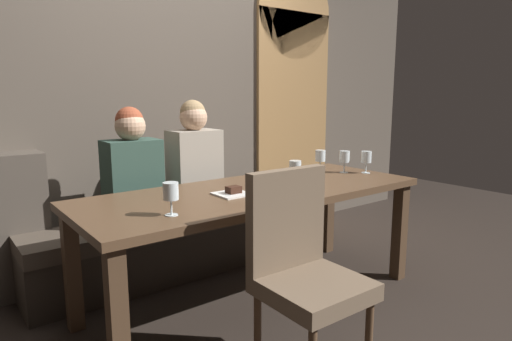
{
  "coord_description": "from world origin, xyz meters",
  "views": [
    {
      "loc": [
        -1.63,
        -2.12,
        1.33
      ],
      "look_at": [
        0.06,
        0.07,
        0.84
      ],
      "focal_mm": 30.85,
      "sensor_mm": 36.0,
      "label": 1
    }
  ],
  "objects": [
    {
      "name": "dining_table",
      "position": [
        0.0,
        0.0,
        0.65
      ],
      "size": [
        2.2,
        0.84,
        0.74
      ],
      "color": "#493422",
      "rests_on": "ground"
    },
    {
      "name": "arched_door",
      "position": [
        1.35,
        1.15,
        1.36
      ],
      "size": [
        0.9,
        0.05,
        2.55
      ],
      "color": "olive",
      "rests_on": "ground"
    },
    {
      "name": "diner_redhead",
      "position": [
        -0.52,
        0.69,
        0.82
      ],
      "size": [
        0.36,
        0.24,
        0.79
      ],
      "color": "#2D473D",
      "rests_on": "banquette_bench"
    },
    {
      "name": "ground",
      "position": [
        0.0,
        0.0,
        0.0
      ],
      "size": [
        9.0,
        9.0,
        0.0
      ],
      "primitive_type": "plane",
      "color": "black"
    },
    {
      "name": "back_wall_tiled",
      "position": [
        0.0,
        1.22,
        1.5
      ],
      "size": [
        6.0,
        0.12,
        3.0
      ],
      "primitive_type": "cube",
      "color": "brown",
      "rests_on": "ground"
    },
    {
      "name": "espresso_cup",
      "position": [
        0.44,
        0.05,
        0.77
      ],
      "size": [
        0.12,
        0.12,
        0.06
      ],
      "color": "white",
      "rests_on": "dining_table"
    },
    {
      "name": "chair_near_side",
      "position": [
        -0.29,
        -0.72,
        0.56
      ],
      "size": [
        0.45,
        0.45,
        0.98
      ],
      "color": "brown",
      "rests_on": "ground"
    },
    {
      "name": "wine_glass_near_right",
      "position": [
        0.25,
        -0.08,
        0.85
      ],
      "size": [
        0.08,
        0.08,
        0.16
      ],
      "color": "silver",
      "rests_on": "dining_table"
    },
    {
      "name": "dessert_plate",
      "position": [
        -0.21,
        -0.04,
        0.75
      ],
      "size": [
        0.19,
        0.19,
        0.05
      ],
      "color": "white",
      "rests_on": "dining_table"
    },
    {
      "name": "diner_bearded",
      "position": [
        -0.04,
        0.7,
        0.84
      ],
      "size": [
        0.36,
        0.24,
        0.83
      ],
      "color": "#9E9384",
      "rests_on": "banquette_bench"
    },
    {
      "name": "wine_glass_center_front",
      "position": [
        0.98,
        -0.06,
        0.86
      ],
      "size": [
        0.08,
        0.08,
        0.16
      ],
      "color": "silver",
      "rests_on": "dining_table"
    },
    {
      "name": "wine_glass_far_left",
      "position": [
        0.76,
        0.19,
        0.85
      ],
      "size": [
        0.08,
        0.08,
        0.16
      ],
      "color": "silver",
      "rests_on": "dining_table"
    },
    {
      "name": "wine_glass_end_right",
      "position": [
        -0.69,
        -0.22,
        0.86
      ],
      "size": [
        0.08,
        0.08,
        0.16
      ],
      "color": "silver",
      "rests_on": "dining_table"
    },
    {
      "name": "banquette_bench",
      "position": [
        0.0,
        0.7,
        0.23
      ],
      "size": [
        2.5,
        0.44,
        0.45
      ],
      "color": "#312A23",
      "rests_on": "ground"
    },
    {
      "name": "wine_glass_end_left",
      "position": [
        0.87,
        0.05,
        0.85
      ],
      "size": [
        0.08,
        0.08,
        0.16
      ],
      "color": "silver",
      "rests_on": "dining_table"
    }
  ]
}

